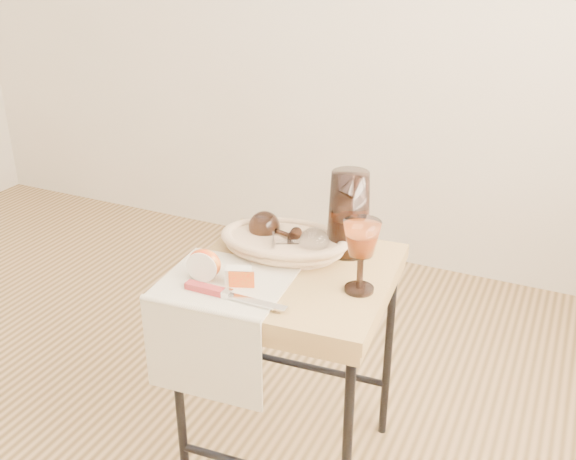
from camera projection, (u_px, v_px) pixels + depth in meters
The scene contains 10 objects.
side_table at pixel (291, 373), 1.79m from camera, with size 0.50×0.50×0.64m, color brown, non-canonical shape.
tea_towel at pixel (225, 282), 1.60m from camera, with size 0.30×0.27×0.01m, color beige.
bread_basket at pixel (284, 244), 1.73m from camera, with size 0.31×0.21×0.05m, color #9A7555, non-canonical shape.
goblet_lying_a at pixel (277, 231), 1.74m from camera, with size 0.14×0.09×0.09m, color #331F15, non-canonical shape.
goblet_lying_b at pixel (297, 242), 1.69m from camera, with size 0.13×0.08×0.08m, color white, non-canonical shape.
pitcher at pixel (349, 213), 1.71m from camera, with size 0.16×0.24×0.26m, color black, non-canonical shape.
wine_goblet at pixel (361, 256), 1.53m from camera, with size 0.09×0.09×0.18m, color white, non-canonical shape.
apple_half at pixel (205, 263), 1.60m from camera, with size 0.08×0.04×0.08m, color #D40200.
apple_wedge at pixel (238, 276), 1.58m from camera, with size 0.06×0.03×0.04m, color beige.
table_knife at pixel (231, 294), 1.52m from camera, with size 0.26×0.03×0.02m, color silver, non-canonical shape.
Camera 1 is at (1.27, -0.91, 1.43)m, focal length 40.97 mm.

